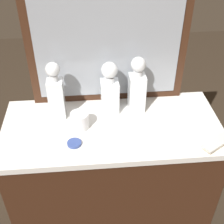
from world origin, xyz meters
TOP-DOWN VIEW (x-y plane):
  - dresser at (0.00, 0.00)m, footprint 1.05×0.49m
  - dresser_mirror at (0.00, 0.23)m, footprint 0.77×0.03m
  - crystal_decanter_front at (0.00, 0.13)m, footprint 0.09×0.09m
  - crystal_decanter_rear at (-0.26, 0.10)m, footprint 0.07×0.07m
  - crystal_decanter_far_left at (0.13, 0.12)m, footprint 0.08×0.08m
  - crystal_tumbler_center at (-0.15, -0.00)m, footprint 0.09×0.09m
  - silver_brush_far_left at (0.45, -0.17)m, footprint 0.17×0.13m
  - porcelain_dish at (-0.18, -0.12)m, footprint 0.06×0.06m

SIDE VIEW (x-z plane):
  - dresser at x=0.00m, z-range 0.00..0.84m
  - porcelain_dish at x=-0.18m, z-range 0.84..0.85m
  - silver_brush_far_left at x=0.45m, z-range 0.84..0.86m
  - crystal_tumbler_center at x=-0.15m, z-range 0.84..0.92m
  - crystal_decanter_front at x=0.00m, z-range 0.81..1.08m
  - crystal_decanter_far_left at x=0.13m, z-range 0.81..1.10m
  - crystal_decanter_rear at x=-0.26m, z-range 0.81..1.11m
  - dresser_mirror at x=0.00m, z-range 0.84..1.64m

